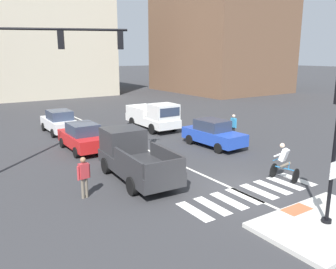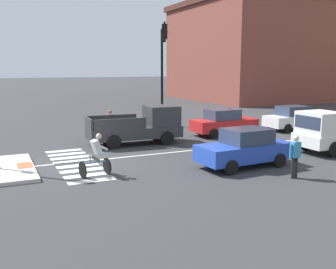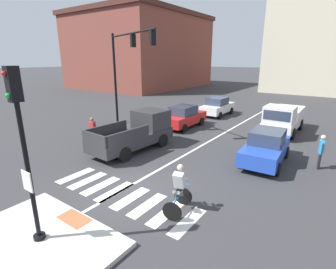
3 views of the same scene
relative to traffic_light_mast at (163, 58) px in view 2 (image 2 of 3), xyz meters
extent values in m
plane|color=#333335|center=(6.72, -6.80, -4.81)|extent=(300.00, 300.00, 0.00)
cube|color=#DB5B38|center=(6.72, -9.37, -4.65)|extent=(1.10, 0.60, 0.01)
cube|color=silver|center=(3.79, -7.25, -4.80)|extent=(0.44, 1.80, 0.01)
cube|color=silver|center=(4.63, -7.25, -4.80)|extent=(0.44, 1.80, 0.01)
cube|color=silver|center=(5.47, -7.25, -4.80)|extent=(0.44, 1.80, 0.01)
cube|color=silver|center=(6.30, -7.25, -4.80)|extent=(0.44, 1.80, 0.01)
cube|color=silver|center=(7.14, -7.25, -4.80)|extent=(0.44, 1.80, 0.01)
cube|color=silver|center=(7.97, -7.25, -4.80)|extent=(0.44, 1.80, 0.01)
cube|color=silver|center=(8.81, -7.25, -4.80)|extent=(0.44, 1.80, 0.01)
cube|color=silver|center=(9.64, -7.25, -4.80)|extent=(0.44, 1.80, 0.01)
cube|color=silver|center=(6.46, 3.20, -4.80)|extent=(0.14, 28.00, 0.01)
cylinder|color=black|center=(-1.90, 0.79, -1.39)|extent=(0.18, 0.18, 6.83)
cylinder|color=black|center=(1.10, -0.46, 1.77)|extent=(6.04, 2.60, 0.11)
cube|color=black|center=(1.40, -0.58, 1.32)|extent=(0.36, 0.38, 0.80)
sphere|color=gold|center=(1.47, -0.43, 1.32)|extent=(0.12, 0.12, 0.12)
cube|color=black|center=(3.80, -1.58, 1.32)|extent=(0.36, 0.38, 0.80)
sphere|color=gold|center=(3.86, -1.43, 1.32)|extent=(0.12, 0.12, 0.12)
cube|color=brown|center=(-19.44, 23.98, 1.15)|extent=(18.41, 21.14, 11.91)
cube|color=#49241E|center=(-19.44, 23.98, 7.46)|extent=(18.96, 21.77, 0.70)
cube|color=white|center=(3.50, 8.21, -4.16)|extent=(1.72, 4.11, 0.70)
cube|color=#2D384C|center=(3.50, 8.06, -3.49)|extent=(1.49, 1.91, 0.64)
cylinder|color=black|center=(2.68, 9.49, -4.51)|extent=(0.18, 0.60, 0.60)
cylinder|color=black|center=(4.34, 9.48, -4.51)|extent=(0.18, 0.60, 0.60)
cylinder|color=black|center=(2.66, 6.95, -4.51)|extent=(0.18, 0.60, 0.60)
cylinder|color=black|center=(4.33, 6.94, -4.51)|extent=(0.18, 0.60, 0.60)
cube|color=red|center=(3.25, 2.77, -4.16)|extent=(1.71, 4.10, 0.70)
cube|color=#2D384C|center=(3.25, 2.62, -3.49)|extent=(1.48, 1.90, 0.64)
cylinder|color=black|center=(2.42, 4.04, -4.51)|extent=(0.18, 0.60, 0.60)
cylinder|color=black|center=(4.09, 4.04, -4.51)|extent=(0.18, 0.60, 0.60)
cylinder|color=black|center=(2.42, 1.50, -4.51)|extent=(0.18, 0.60, 0.60)
cylinder|color=black|center=(4.08, 1.49, -4.51)|extent=(0.18, 0.60, 0.60)
cube|color=#2347B7|center=(10.25, -0.80, -4.16)|extent=(1.93, 4.19, 0.70)
cube|color=#2D384C|center=(10.24, -0.65, -3.49)|extent=(1.58, 1.98, 0.64)
cylinder|color=black|center=(11.15, -2.02, -4.51)|extent=(0.21, 0.61, 0.60)
cylinder|color=black|center=(9.49, -2.11, -4.51)|extent=(0.21, 0.61, 0.60)
cylinder|color=black|center=(11.01, 0.52, -4.51)|extent=(0.21, 0.61, 0.60)
cylinder|color=black|center=(9.35, 0.43, -4.51)|extent=(0.21, 0.61, 0.60)
cube|color=#2D2D30|center=(3.61, -3.35, -4.13)|extent=(2.18, 5.20, 0.60)
cube|color=#2D2D30|center=(3.70, -1.75, -3.28)|extent=(1.89, 1.80, 1.10)
cube|color=#2D384C|center=(3.74, -0.92, -3.20)|extent=(1.62, 0.17, 0.60)
cube|color=#2D2D30|center=(2.67, -4.32, -3.53)|extent=(0.27, 2.81, 0.60)
cube|color=#2D2D30|center=(4.44, -4.42, -3.53)|extent=(0.27, 2.81, 0.60)
cube|color=#2D2D30|center=(3.47, -5.84, -3.53)|extent=(1.80, 0.20, 0.60)
cylinder|color=black|center=(2.79, -1.72, -4.43)|extent=(0.28, 0.77, 0.76)
cylinder|color=black|center=(4.61, -1.82, -4.43)|extent=(0.28, 0.77, 0.76)
cylinder|color=black|center=(2.62, -4.70, -4.43)|extent=(0.28, 0.77, 0.76)
cylinder|color=black|center=(4.44, -4.80, -4.43)|extent=(0.28, 0.77, 0.76)
cube|color=white|center=(9.73, 4.09, -3.28)|extent=(1.80, 1.70, 1.10)
cube|color=#2D384C|center=(9.73, 3.26, -3.20)|extent=(1.62, 0.08, 0.60)
cylinder|color=black|center=(10.64, 4.11, -4.43)|extent=(0.24, 0.76, 0.76)
cylinder|color=black|center=(8.82, 4.11, -4.43)|extent=(0.24, 0.76, 0.76)
cylinder|color=black|center=(8.97, -6.46, -4.48)|extent=(0.65, 0.18, 0.66)
cylinder|color=black|center=(9.19, -7.48, -4.48)|extent=(0.65, 0.18, 0.66)
cylinder|color=#2370AD|center=(9.08, -6.97, -4.26)|extent=(0.24, 0.88, 0.05)
cylinder|color=#2370AD|center=(9.12, -7.15, -4.08)|extent=(0.04, 0.04, 0.30)
cylinder|color=#2370AD|center=(8.98, -6.51, -3.96)|extent=(0.44, 0.13, 0.04)
cylinder|color=#6B6051|center=(9.01, -7.01, -4.08)|extent=(0.20, 0.41, 0.33)
cylinder|color=#6B6051|center=(9.16, -6.97, -4.08)|extent=(0.20, 0.41, 0.33)
cube|color=silver|center=(9.06, -6.89, -3.65)|extent=(0.41, 0.45, 0.60)
sphere|color=beige|center=(9.04, -6.78, -3.24)|extent=(0.22, 0.22, 0.22)
cylinder|color=silver|center=(8.87, -6.75, -3.65)|extent=(0.17, 0.46, 0.31)
cylinder|color=silver|center=(9.18, -6.68, -3.65)|extent=(0.17, 0.46, 0.31)
cylinder|color=#6B6051|center=(0.85, -3.94, -4.40)|extent=(0.12, 0.12, 0.82)
cylinder|color=#6B6051|center=(1.01, -3.92, -4.40)|extent=(0.12, 0.12, 0.82)
cube|color=#B73338|center=(0.93, -3.93, -3.69)|extent=(0.39, 0.27, 0.60)
cylinder|color=#B73338|center=(0.71, -3.97, -3.74)|extent=(0.09, 0.09, 0.56)
cylinder|color=#B73338|center=(1.16, -3.89, -3.74)|extent=(0.09, 0.09, 0.56)
sphere|color=#936B4C|center=(0.93, -3.93, -3.25)|extent=(0.22, 0.22, 0.22)
cylinder|color=black|center=(12.56, -0.01, -4.40)|extent=(0.12, 0.12, 0.82)
cylinder|color=black|center=(12.56, -0.17, -4.40)|extent=(0.12, 0.12, 0.82)
cube|color=#338CBF|center=(12.56, -0.09, -3.69)|extent=(0.22, 0.36, 0.60)
cylinder|color=#338CBF|center=(12.56, 0.14, -3.74)|extent=(0.09, 0.09, 0.56)
cylinder|color=#338CBF|center=(12.57, -0.32, -3.74)|extent=(0.09, 0.09, 0.56)
sphere|color=beige|center=(12.56, -0.09, -3.25)|extent=(0.22, 0.22, 0.22)
camera|label=1|loc=(-3.23, -16.18, 0.68)|focal=36.53mm
camera|label=2|loc=(23.62, -10.57, -0.59)|focal=41.50mm
camera|label=3|loc=(13.20, -13.34, 0.22)|focal=27.23mm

